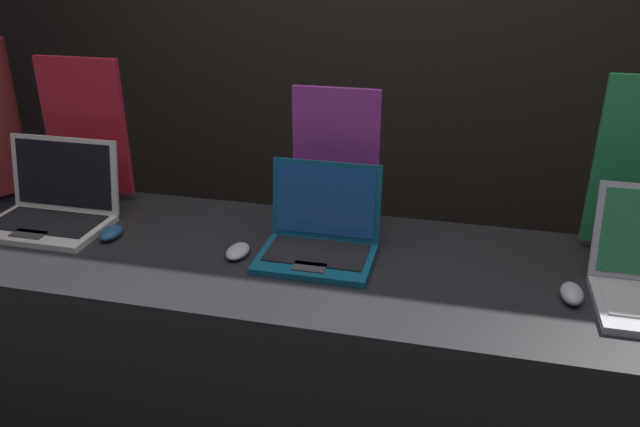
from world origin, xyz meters
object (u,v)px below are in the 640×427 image
object	(u,v)px
laptop_front	(52,206)
promo_stand_front	(86,132)
promo_stand_middle	(337,162)
mouse_back	(572,294)
mouse_middle	(238,251)
laptop_middle	(321,235)
mouse_front	(111,233)

from	to	relation	value
laptop_front	promo_stand_front	distance (m)	0.31
promo_stand_middle	mouse_back	size ratio (longest dim) A/B	4.33
laptop_front	mouse_middle	xyz separation A→B (m)	(0.68, -0.08, -0.05)
laptop_front	mouse_back	world-z (taller)	laptop_front
promo_stand_middle	mouse_back	distance (m)	0.80
promo_stand_middle	laptop_middle	bearing A→B (deg)	-90.00
promo_stand_front	mouse_back	xyz separation A→B (m)	(1.63, -0.36, -0.23)
laptop_middle	promo_stand_middle	xyz separation A→B (m)	(-0.00, 0.22, 0.16)
mouse_front	mouse_back	size ratio (longest dim) A/B	0.96
mouse_front	promo_stand_front	xyz separation A→B (m)	(-0.24, 0.30, 0.23)
laptop_front	laptop_middle	xyz separation A→B (m)	(0.92, -0.01, -0.00)
laptop_middle	mouse_front	bearing A→B (deg)	-175.82
laptop_middle	promo_stand_middle	size ratio (longest dim) A/B	0.74
laptop_middle	mouse_back	size ratio (longest dim) A/B	3.19
promo_stand_middle	mouse_front	bearing A→B (deg)	-158.32
mouse_middle	mouse_back	xyz separation A→B (m)	(0.95, -0.03, 0.00)
laptop_front	mouse_front	size ratio (longest dim) A/B	3.86
promo_stand_middle	mouse_middle	bearing A→B (deg)	-129.71
laptop_front	promo_stand_middle	world-z (taller)	promo_stand_middle
laptop_middle	laptop_front	bearing A→B (deg)	179.58
mouse_middle	promo_stand_middle	distance (m)	0.43
laptop_middle	promo_stand_middle	world-z (taller)	promo_stand_middle
promo_stand_front	promo_stand_middle	xyz separation A→B (m)	(0.92, -0.03, -0.02)
laptop_front	promo_stand_middle	distance (m)	0.96
laptop_front	promo_stand_front	bearing A→B (deg)	90.00
promo_stand_front	mouse_middle	distance (m)	0.79
promo_stand_middle	mouse_back	world-z (taller)	promo_stand_middle
mouse_front	promo_stand_middle	bearing A→B (deg)	21.68
promo_stand_front	laptop_middle	xyz separation A→B (m)	(0.92, -0.25, -0.18)
mouse_front	laptop_middle	world-z (taller)	laptop_middle
promo_stand_front	mouse_back	distance (m)	1.68
laptop_front	laptop_middle	size ratio (longest dim) A/B	1.17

